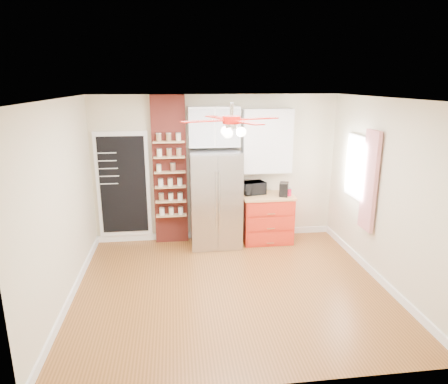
{
  "coord_description": "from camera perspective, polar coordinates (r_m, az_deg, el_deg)",
  "views": [
    {
      "loc": [
        -0.76,
        -5.22,
        2.91
      ],
      "look_at": [
        0.01,
        0.9,
        1.2
      ],
      "focal_mm": 32.0,
      "sensor_mm": 36.0,
      "label": 1
    }
  ],
  "objects": [
    {
      "name": "wall_right",
      "position": [
        6.23,
        22.0,
        -0.19
      ],
      "size": [
        0.02,
        4.0,
        2.7
      ],
      "primitive_type": "cube",
      "color": "beige",
      "rests_on": "floor"
    },
    {
      "name": "upper_glass_cabinet",
      "position": [
        7.13,
        -1.45,
        9.34
      ],
      "size": [
        0.9,
        0.35,
        0.7
      ],
      "primitive_type": "cube",
      "color": "white",
      "rests_on": "wall_back"
    },
    {
      "name": "ceiling_fan",
      "position": [
        5.3,
        1.1,
        10.2
      ],
      "size": [
        1.4,
        1.4,
        0.44
      ],
      "color": "silver",
      "rests_on": "ceiling"
    },
    {
      "name": "coffee_maker",
      "position": [
        7.33,
        8.55,
        0.38
      ],
      "size": [
        0.22,
        0.26,
        0.25
      ],
      "primitive_type": "cube",
      "rotation": [
        0.0,
        0.0,
        -0.36
      ],
      "color": "black",
      "rests_on": "red_cabinet"
    },
    {
      "name": "floor",
      "position": [
        6.03,
        0.98,
        -13.4
      ],
      "size": [
        4.5,
        4.5,
        0.0
      ],
      "primitive_type": "plane",
      "color": "brown",
      "rests_on": "ground"
    },
    {
      "name": "brick_pillar",
      "position": [
        7.31,
        -7.74,
        3.01
      ],
      "size": [
        0.6,
        0.16,
        2.7
      ],
      "primitive_type": "cube",
      "color": "maroon",
      "rests_on": "floor"
    },
    {
      "name": "wall_front",
      "position": [
        3.66,
        5.56,
        -9.83
      ],
      "size": [
        4.5,
        0.02,
        2.7
      ],
      "primitive_type": "cube",
      "color": "beige",
      "rests_on": "floor"
    },
    {
      "name": "pantry_jar_oats",
      "position": [
        7.14,
        -9.3,
        3.35
      ],
      "size": [
        0.09,
        0.09,
        0.13
      ],
      "primitive_type": "cylinder",
      "rotation": [
        0.0,
        0.0,
        0.08
      ],
      "color": "beige",
      "rests_on": "brick_pillar"
    },
    {
      "name": "pantry_jar_beans",
      "position": [
        7.16,
        -7.32,
        3.5
      ],
      "size": [
        0.1,
        0.1,
        0.14
      ],
      "primitive_type": "cylinder",
      "rotation": [
        0.0,
        0.0,
        0.05
      ],
      "color": "brown",
      "rests_on": "brick_pillar"
    },
    {
      "name": "ceiling",
      "position": [
        5.28,
        1.11,
        13.19
      ],
      "size": [
        4.5,
        4.5,
        0.0
      ],
      "primitive_type": "plane",
      "color": "white",
      "rests_on": "wall_back"
    },
    {
      "name": "wall_left",
      "position": [
        5.65,
        -22.17,
        -1.73
      ],
      "size": [
        0.02,
        4.0,
        2.7
      ],
      "primitive_type": "cube",
      "color": "beige",
      "rests_on": "floor"
    },
    {
      "name": "fridge",
      "position": [
        7.19,
        -1.22,
        -0.99
      ],
      "size": [
        0.9,
        0.7,
        1.75
      ],
      "primitive_type": "cube",
      "color": "#B2B1B6",
      "rests_on": "floor"
    },
    {
      "name": "curtain",
      "position": [
        6.47,
        20.07,
        1.47
      ],
      "size": [
        0.06,
        0.4,
        1.55
      ],
      "primitive_type": "cube",
      "color": "red",
      "rests_on": "wall_right"
    },
    {
      "name": "window",
      "position": [
        6.95,
        18.49,
        3.38
      ],
      "size": [
        0.04,
        0.75,
        1.05
      ],
      "primitive_type": "cube",
      "color": "white",
      "rests_on": "wall_right"
    },
    {
      "name": "canister_right",
      "position": [
        7.49,
        8.45,
        0.28
      ],
      "size": [
        0.14,
        0.14,
        0.14
      ],
      "primitive_type": "cylinder",
      "rotation": [
        0.0,
        0.0,
        -0.27
      ],
      "color": "red",
      "rests_on": "red_cabinet"
    },
    {
      "name": "red_cabinet",
      "position": [
        7.52,
        6.14,
        -3.71
      ],
      "size": [
        0.94,
        0.64,
        0.9
      ],
      "color": "red",
      "rests_on": "floor"
    },
    {
      "name": "toaster_oven",
      "position": [
        7.4,
        4.18,
        0.6
      ],
      "size": [
        0.48,
        0.38,
        0.23
      ],
      "primitive_type": "imported",
      "rotation": [
        0.0,
        0.0,
        0.25
      ],
      "color": "black",
      "rests_on": "red_cabinet"
    },
    {
      "name": "wall_back",
      "position": [
        7.43,
        -1.16,
        3.34
      ],
      "size": [
        4.5,
        0.02,
        2.7
      ],
      "primitive_type": "cube",
      "color": "beige",
      "rests_on": "floor"
    },
    {
      "name": "chalkboard",
      "position": [
        7.47,
        -14.19,
        0.96
      ],
      "size": [
        0.95,
        0.05,
        1.95
      ],
      "color": "white",
      "rests_on": "wall_back"
    },
    {
      "name": "canister_left",
      "position": [
        7.37,
        9.22,
        -0.01
      ],
      "size": [
        0.11,
        0.11,
        0.13
      ],
      "primitive_type": "cylinder",
      "rotation": [
        0.0,
        0.0,
        0.04
      ],
      "color": "red",
      "rests_on": "red_cabinet"
    },
    {
      "name": "upper_shelf_unit",
      "position": [
        7.34,
        6.16,
        7.28
      ],
      "size": [
        0.9,
        0.3,
        1.15
      ],
      "primitive_type": "cube",
      "color": "white",
      "rests_on": "wall_back"
    }
  ]
}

